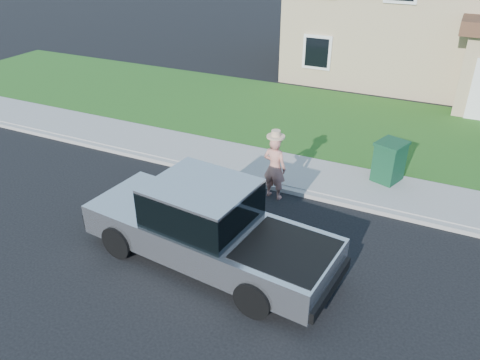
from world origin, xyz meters
name	(u,v)px	position (x,y,z in m)	size (l,w,h in m)	color
ground	(243,248)	(0.00, 0.00, 0.00)	(80.00, 80.00, 0.00)	black
curb	(321,198)	(1.00, 2.90, 0.06)	(40.00, 0.20, 0.12)	gray
sidewalk	(332,180)	(1.00, 4.00, 0.07)	(40.00, 2.00, 0.15)	gray
lawn	(365,127)	(1.00, 8.50, 0.05)	(40.00, 7.00, 0.10)	#17511B
house	(417,8)	(1.31, 16.38, 3.17)	(14.00, 11.30, 6.85)	tan
pickup_truck	(207,227)	(-0.53, -0.71, 0.89)	(5.97, 2.56, 1.91)	black
woman	(275,167)	(-0.24, 2.50, 0.94)	(0.70, 0.50, 1.98)	tan
trash_bin	(389,161)	(2.44, 4.55, 0.75)	(0.96, 1.02, 1.18)	#113E24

